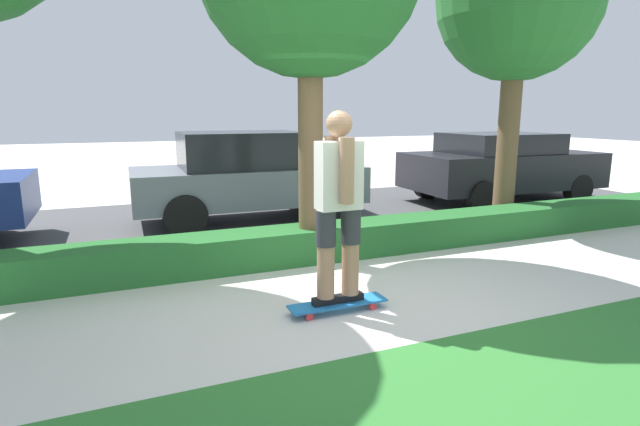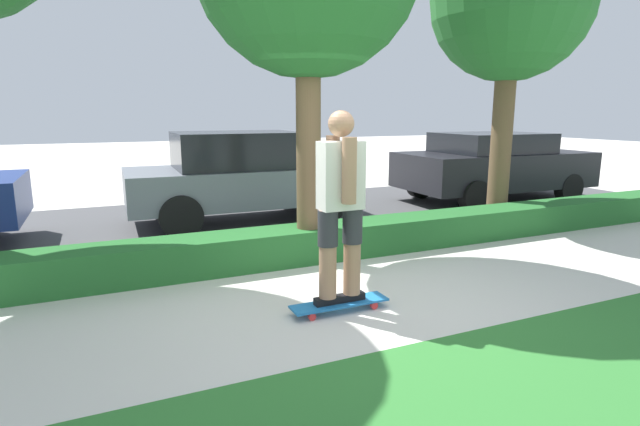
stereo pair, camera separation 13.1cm
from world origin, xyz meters
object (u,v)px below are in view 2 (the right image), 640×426
at_px(tree_far, 511,2).
at_px(skateboard, 340,304).
at_px(parked_car_rear, 493,165).
at_px(parked_car_middle, 241,176).
at_px(skater_person, 340,203).

bearing_deg(tree_far, skateboard, -150.89).
distance_m(tree_far, parked_car_rear, 3.77).
bearing_deg(parked_car_rear, parked_car_middle, 179.85).
distance_m(skateboard, parked_car_rear, 7.14).
distance_m(skater_person, tree_far, 5.31).
xyz_separation_m(tree_far, parked_car_middle, (-3.84, 2.05, -2.76)).
height_order(tree_far, parked_car_rear, tree_far).
bearing_deg(tree_far, skater_person, -150.89).
bearing_deg(parked_car_middle, parked_car_rear, -0.20).
bearing_deg(parked_car_middle, skateboard, -91.94).
distance_m(skater_person, parked_car_middle, 4.34).
distance_m(parked_car_middle, parked_car_rear, 5.50).
relative_size(skater_person, tree_far, 0.37).
xyz_separation_m(parked_car_middle, parked_car_rear, (5.50, -0.14, -0.03)).
bearing_deg(skateboard, tree_far, 29.11).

